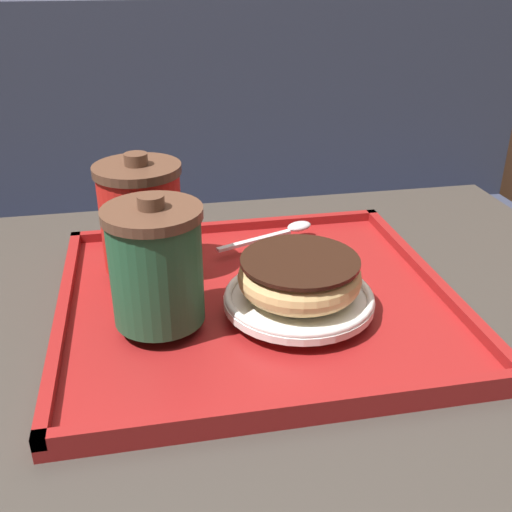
{
  "coord_description": "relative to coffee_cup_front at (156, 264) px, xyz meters",
  "views": [
    {
      "loc": [
        -0.13,
        -0.55,
        1.08
      ],
      "look_at": [
        -0.02,
        0.01,
        0.8
      ],
      "focal_mm": 42.0,
      "sensor_mm": 36.0,
      "label": 1
    }
  ],
  "objects": [
    {
      "name": "booth_bench",
      "position": [
        0.15,
        0.9,
        -0.5
      ],
      "size": [
        1.78,
        0.44,
        1.0
      ],
      "color": "#33384C",
      "rests_on": "ground_plane"
    },
    {
      "name": "cafe_table",
      "position": [
        0.13,
        0.03,
        -0.26
      ],
      "size": [
        0.85,
        0.67,
        0.74
      ],
      "color": "#38332D",
      "rests_on": "ground_plane"
    },
    {
      "name": "serving_tray",
      "position": [
        0.11,
        0.04,
        -0.08
      ],
      "size": [
        0.42,
        0.39,
        0.02
      ],
      "color": "maroon",
      "rests_on": "cafe_table"
    },
    {
      "name": "coffee_cup_front",
      "position": [
        0.0,
        0.0,
        0.0
      ],
      "size": [
        0.1,
        0.1,
        0.13
      ],
      "color": "#235638",
      "rests_on": "serving_tray"
    },
    {
      "name": "coffee_cup_rear",
      "position": [
        -0.01,
        0.12,
        0.0
      ],
      "size": [
        0.1,
        0.1,
        0.14
      ],
      "color": "red",
      "rests_on": "serving_tray"
    },
    {
      "name": "plate_with_chocolate_donut",
      "position": [
        0.14,
        0.0,
        -0.05
      ],
      "size": [
        0.16,
        0.16,
        0.01
      ],
      "color": "white",
      "rests_on": "serving_tray"
    },
    {
      "name": "donut_chocolate_glazed",
      "position": [
        0.14,
        0.0,
        -0.03
      ],
      "size": [
        0.13,
        0.13,
        0.04
      ],
      "color": "#DBB270",
      "rests_on": "plate_with_chocolate_donut"
    },
    {
      "name": "spoon",
      "position": [
        0.17,
        0.18,
        -0.06
      ],
      "size": [
        0.14,
        0.06,
        0.01
      ],
      "rotation": [
        0.0,
        0.0,
        0.36
      ],
      "color": "silver",
      "rests_on": "serving_tray"
    }
  ]
}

